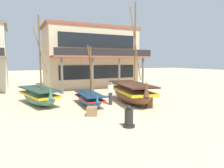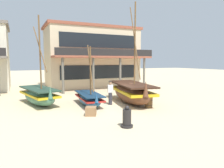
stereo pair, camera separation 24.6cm
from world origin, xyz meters
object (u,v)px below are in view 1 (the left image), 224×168
fishing_boat_centre_large (131,92)px  fishing_boat_far_right (39,95)px  fishing_boat_near_left (89,98)px  wooden_barrel (149,102)px  harbor_building_main (91,57)px  fisherman_by_hull (110,93)px  cargo_crate (92,111)px  capstan_winch (129,118)px

fishing_boat_centre_large → fishing_boat_far_right: (-6.26, 2.20, -0.14)m
fishing_boat_near_left → wooden_barrel: 4.12m
fishing_boat_centre_large → harbor_building_main: harbor_building_main is taller
fisherman_by_hull → harbor_building_main: (2.52, 10.92, 2.74)m
fishing_boat_centre_large → wooden_barrel: (0.24, -1.89, -0.46)m
harbor_building_main → cargo_crate: bearing=-109.9°
wooden_barrel → cargo_crate: bearing=-176.7°
fishing_boat_near_left → capstan_winch: (0.06, -5.32, -0.06)m
fishing_boat_near_left → cargo_crate: fishing_boat_near_left is taller
fishing_boat_near_left → fishing_boat_centre_large: 3.16m
fishing_boat_centre_large → wooden_barrel: fishing_boat_centre_large is taller
fisherman_by_hull → cargo_crate: size_ratio=2.84×
fisherman_by_hull → wooden_barrel: (1.93, -1.91, -0.48)m
fisherman_by_hull → harbor_building_main: bearing=77.0°
wooden_barrel → fishing_boat_near_left: bearing=144.2°
capstan_winch → cargo_crate: capstan_winch is taller
fishing_boat_near_left → wooden_barrel: bearing=-35.8°
fishing_boat_near_left → fisherman_by_hull: bearing=-19.4°
capstan_winch → harbor_building_main: bearing=76.2°
fishing_boat_near_left → wooden_barrel: fishing_boat_near_left is taller
cargo_crate → fisherman_by_hull: bearing=44.3°
capstan_winch → fishing_boat_centre_large: bearing=57.6°
cargo_crate → fishing_boat_centre_large: bearing=28.6°
fishing_boat_near_left → harbor_building_main: size_ratio=0.38×
capstan_winch → harbor_building_main: 16.51m
fishing_boat_near_left → fisherman_by_hull: (1.41, -0.50, 0.36)m
fishing_boat_near_left → fishing_boat_centre_large: size_ratio=0.59×
fishing_boat_centre_large → fishing_boat_near_left: bearing=170.4°
harbor_building_main → fishing_boat_near_left: bearing=-110.7°
capstan_winch → wooden_barrel: (3.28, 2.91, -0.07)m
fisherman_by_hull → wooden_barrel: 2.76m
wooden_barrel → harbor_building_main: (0.60, 12.83, 3.22)m
wooden_barrel → cargo_crate: wooden_barrel is taller
fishing_boat_centre_large → harbor_building_main: bearing=85.6°
fishing_boat_far_right → cargo_crate: (2.38, -4.32, -0.42)m
fishing_boat_far_right → cargo_crate: bearing=-61.2°
fishing_boat_near_left → fisherman_by_hull: 1.54m
fishing_boat_near_left → fishing_boat_far_right: 3.58m
fishing_boat_near_left → fisherman_by_hull: size_ratio=2.49×
fishing_boat_centre_large → cargo_crate: fishing_boat_centre_large is taller
fishing_boat_centre_large → cargo_crate: size_ratio=11.95×
fisherman_by_hull → wooden_barrel: fisherman_by_hull is taller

